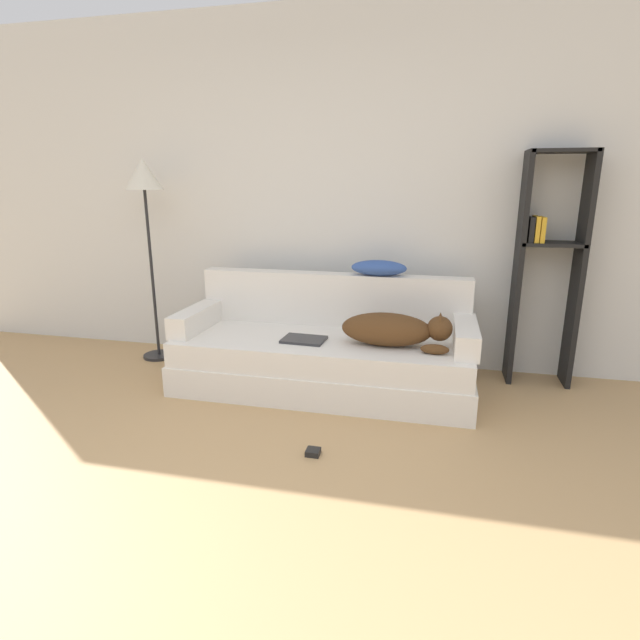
{
  "coord_description": "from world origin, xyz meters",
  "views": [
    {
      "loc": [
        0.86,
        -1.14,
        1.41
      ],
      "look_at": [
        0.12,
        2.02,
        0.53
      ],
      "focal_mm": 28.0,
      "sensor_mm": 36.0,
      "label": 1
    }
  ],
  "objects_px": {
    "throw_pillow": "(379,268)",
    "bookshelf": "(548,259)",
    "laptop": "(304,340)",
    "floor_lamp": "(145,192)",
    "couch": "(323,363)",
    "dog": "(394,330)",
    "power_adapter": "(313,452)"
  },
  "relations": [
    {
      "from": "couch",
      "to": "laptop",
      "type": "height_order",
      "value": "laptop"
    },
    {
      "from": "throw_pillow",
      "to": "bookshelf",
      "type": "height_order",
      "value": "bookshelf"
    },
    {
      "from": "bookshelf",
      "to": "power_adapter",
      "type": "height_order",
      "value": "bookshelf"
    },
    {
      "from": "dog",
      "to": "bookshelf",
      "type": "relative_size",
      "value": 0.44
    },
    {
      "from": "bookshelf",
      "to": "laptop",
      "type": "bearing_deg",
      "value": -159.15
    },
    {
      "from": "dog",
      "to": "throw_pillow",
      "type": "height_order",
      "value": "throw_pillow"
    },
    {
      "from": "laptop",
      "to": "dog",
      "type": "bearing_deg",
      "value": 5.43
    },
    {
      "from": "power_adapter",
      "to": "bookshelf",
      "type": "bearing_deg",
      "value": 46.37
    },
    {
      "from": "throw_pillow",
      "to": "bookshelf",
      "type": "xyz_separation_m",
      "value": [
        1.16,
        0.16,
        0.08
      ]
    },
    {
      "from": "throw_pillow",
      "to": "bookshelf",
      "type": "relative_size",
      "value": 0.25
    },
    {
      "from": "throw_pillow",
      "to": "floor_lamp",
      "type": "relative_size",
      "value": 0.25
    },
    {
      "from": "dog",
      "to": "throw_pillow",
      "type": "relative_size",
      "value": 1.79
    },
    {
      "from": "dog",
      "to": "laptop",
      "type": "xyz_separation_m",
      "value": [
        -0.6,
        -0.03,
        -0.1
      ]
    },
    {
      "from": "laptop",
      "to": "power_adapter",
      "type": "xyz_separation_m",
      "value": [
        0.26,
        -0.8,
        -0.37
      ]
    },
    {
      "from": "bookshelf",
      "to": "power_adapter",
      "type": "distance_m",
      "value": 2.15
    },
    {
      "from": "couch",
      "to": "dog",
      "type": "height_order",
      "value": "dog"
    },
    {
      "from": "throw_pillow",
      "to": "couch",
      "type": "bearing_deg",
      "value": -135.05
    },
    {
      "from": "couch",
      "to": "dog",
      "type": "distance_m",
      "value": 0.59
    },
    {
      "from": "couch",
      "to": "bookshelf",
      "type": "xyz_separation_m",
      "value": [
        1.5,
        0.5,
        0.72
      ]
    },
    {
      "from": "laptop",
      "to": "floor_lamp",
      "type": "xyz_separation_m",
      "value": [
        -1.4,
        0.45,
        0.97
      ]
    },
    {
      "from": "power_adapter",
      "to": "couch",
      "type": "bearing_deg",
      "value": 99.56
    },
    {
      "from": "floor_lamp",
      "to": "power_adapter",
      "type": "relative_size",
      "value": 21.64
    },
    {
      "from": "laptop",
      "to": "floor_lamp",
      "type": "relative_size",
      "value": 0.18
    },
    {
      "from": "couch",
      "to": "throw_pillow",
      "type": "bearing_deg",
      "value": 44.95
    },
    {
      "from": "bookshelf",
      "to": "floor_lamp",
      "type": "relative_size",
      "value": 1.02
    },
    {
      "from": "laptop",
      "to": "floor_lamp",
      "type": "height_order",
      "value": "floor_lamp"
    },
    {
      "from": "floor_lamp",
      "to": "couch",
      "type": "bearing_deg",
      "value": -12.53
    },
    {
      "from": "throw_pillow",
      "to": "bookshelf",
      "type": "distance_m",
      "value": 1.18
    },
    {
      "from": "power_adapter",
      "to": "throw_pillow",
      "type": "bearing_deg",
      "value": 81.64
    },
    {
      "from": "power_adapter",
      "to": "floor_lamp",
      "type": "bearing_deg",
      "value": 143.06
    },
    {
      "from": "dog",
      "to": "throw_pillow",
      "type": "xyz_separation_m",
      "value": [
        -0.16,
        0.42,
        0.34
      ]
    },
    {
      "from": "dog",
      "to": "floor_lamp",
      "type": "height_order",
      "value": "floor_lamp"
    }
  ]
}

